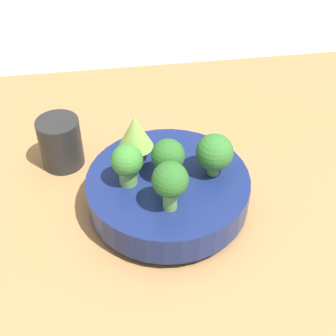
% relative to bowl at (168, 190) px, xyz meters
% --- Properties ---
extents(ground_plane, '(6.00, 6.00, 0.00)m').
position_rel_bowl_xyz_m(ground_plane, '(-0.02, 0.02, -0.08)').
color(ground_plane, '#ADA89E').
extents(table, '(1.08, 0.87, 0.05)m').
position_rel_bowl_xyz_m(table, '(-0.02, 0.02, -0.06)').
color(table, '#9E7042').
rests_on(table, ground_plane).
extents(bowl, '(0.25, 0.25, 0.06)m').
position_rel_bowl_xyz_m(bowl, '(0.00, 0.00, 0.00)').
color(bowl, navy).
rests_on(bowl, table).
extents(romanesco_piece_far, '(0.05, 0.05, 0.08)m').
position_rel_bowl_xyz_m(romanesco_piece_far, '(-0.04, 0.05, 0.08)').
color(romanesco_piece_far, '#7AB256').
rests_on(romanesco_piece_far, bowl).
extents(broccoli_floret_center, '(0.05, 0.05, 0.07)m').
position_rel_bowl_xyz_m(broccoli_floret_center, '(-0.00, -0.00, 0.07)').
color(broccoli_floret_center, '#6BA34C').
rests_on(broccoli_floret_center, bowl).
extents(broccoli_floret_left, '(0.05, 0.05, 0.07)m').
position_rel_bowl_xyz_m(broccoli_floret_left, '(-0.06, -0.00, 0.06)').
color(broccoli_floret_left, '#609347').
rests_on(broccoli_floret_left, bowl).
extents(broccoli_floret_right, '(0.06, 0.06, 0.07)m').
position_rel_bowl_xyz_m(broccoli_floret_right, '(0.07, 0.00, 0.06)').
color(broccoli_floret_right, '#609347').
rests_on(broccoli_floret_right, bowl).
extents(broccoli_floret_front, '(0.05, 0.05, 0.08)m').
position_rel_bowl_xyz_m(broccoli_floret_front, '(-0.01, -0.06, 0.07)').
color(broccoli_floret_front, '#609347').
rests_on(broccoli_floret_front, bowl).
extents(cup, '(0.07, 0.07, 0.09)m').
position_rel_bowl_xyz_m(cup, '(-0.16, 0.13, 0.01)').
color(cup, black).
rests_on(cup, table).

